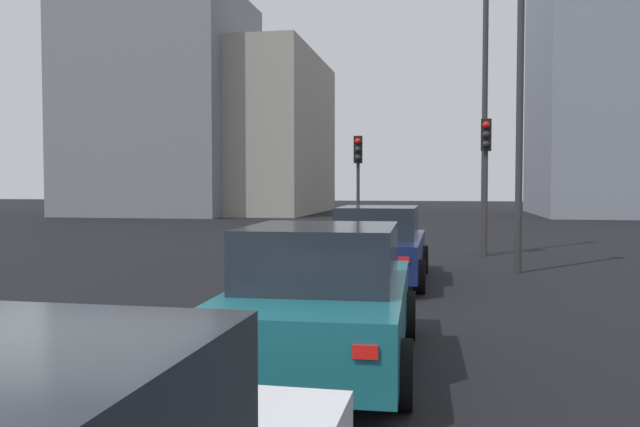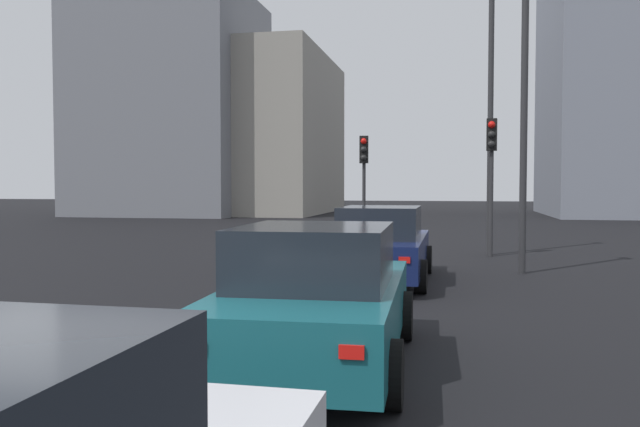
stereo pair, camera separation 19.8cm
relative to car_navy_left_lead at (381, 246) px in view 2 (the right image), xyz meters
The scene contains 9 objects.
car_navy_left_lead is the anchor object (origin of this frame).
car_teal_left_second 6.52m from the car_navy_left_lead, behind, with size 4.41×2.12×1.58m.
traffic_light_near_left 8.22m from the car_navy_left_lead, 10.45° to the left, with size 0.32×0.29×3.65m.
traffic_light_near_right 6.28m from the car_navy_left_lead, 24.95° to the right, with size 0.33×0.30×3.89m.
street_lamp_kerbside 7.56m from the car_navy_left_lead, 23.07° to the right, with size 0.56×0.36×8.40m.
street_lamp_far 4.80m from the car_navy_left_lead, 57.77° to the right, with size 0.56×0.36×6.65m.
building_facade_left 36.34m from the car_navy_left_lead, 20.19° to the right, with size 13.39×9.31×17.07m, color gray.
building_facade_center 35.35m from the car_navy_left_lead, 19.61° to the left, with size 15.34×8.29×11.42m, color gray.
building_facade_right 34.68m from the car_navy_left_lead, 31.44° to the left, with size 11.17×11.10×15.02m, color slate.
Camera 2 is at (-4.79, -3.23, 2.02)m, focal length 36.63 mm.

